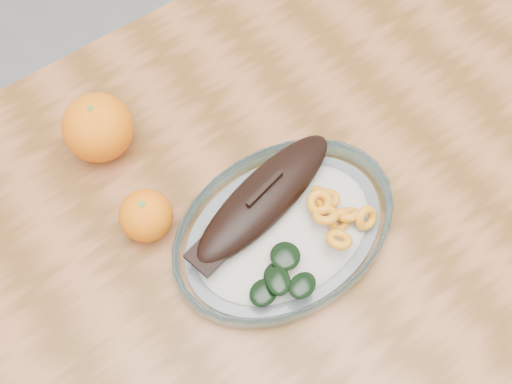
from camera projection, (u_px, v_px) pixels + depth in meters
ground at (242, 379)px, 1.45m from camera, size 3.00×3.00×0.00m
dining_table at (233, 289)px, 0.87m from camera, size 1.20×0.80×0.75m
plated_meal at (284, 227)px, 0.78m from camera, size 0.53×0.53×0.08m
orange_left at (98, 128)px, 0.82m from camera, size 0.09×0.09×0.09m
orange_right at (146, 216)px, 0.77m from camera, size 0.07×0.07×0.07m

